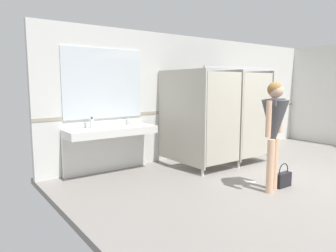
% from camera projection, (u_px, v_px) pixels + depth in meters
% --- Properties ---
extents(ground_plane, '(7.70, 6.50, 0.10)m').
position_uv_depth(ground_plane, '(326.00, 188.00, 5.13)').
color(ground_plane, gray).
extents(wall_back, '(7.70, 0.12, 2.69)m').
position_uv_depth(wall_back, '(203.00, 97.00, 7.36)').
color(wall_back, silver).
rests_on(wall_back, ground_plane).
extents(wall_back_tile_band, '(7.70, 0.01, 0.06)m').
position_uv_depth(wall_back_tile_band, '(205.00, 109.00, 7.35)').
color(wall_back_tile_band, '#9E937F').
rests_on(wall_back_tile_band, wall_back).
extents(vanity_counter, '(1.66, 0.55, 0.98)m').
position_uv_depth(vanity_counter, '(110.00, 139.00, 5.75)').
color(vanity_counter, silver).
rests_on(vanity_counter, ground_plane).
extents(mirror_panel, '(1.56, 0.02, 1.28)m').
position_uv_depth(mirror_panel, '(103.00, 84.00, 5.77)').
color(mirror_panel, silver).
rests_on(mirror_panel, wall_back).
extents(bathroom_stalls, '(1.96, 1.44, 1.96)m').
position_uv_depth(bathroom_stalls, '(223.00, 114.00, 6.39)').
color(bathroom_stalls, '#B2AD9E').
rests_on(bathroom_stalls, ground_plane).
extents(person_standing, '(0.57, 0.50, 1.68)m').
position_uv_depth(person_standing, '(274.00, 123.00, 4.68)').
color(person_standing, '#DBAD89').
rests_on(person_standing, ground_plane).
extents(handbag, '(0.31, 0.11, 0.39)m').
position_uv_depth(handbag, '(283.00, 179.00, 5.00)').
color(handbag, black).
rests_on(handbag, ground_plane).
extents(soap_dispenser, '(0.07, 0.07, 0.20)m').
position_uv_depth(soap_dispenser, '(92.00, 123.00, 5.59)').
color(soap_dispenser, white).
rests_on(soap_dispenser, vanity_counter).
extents(floor_drain_cover, '(0.14, 0.14, 0.01)m').
position_uv_depth(floor_drain_cover, '(252.00, 182.00, 5.25)').
color(floor_drain_cover, '#B7BABF').
rests_on(floor_drain_cover, ground_plane).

